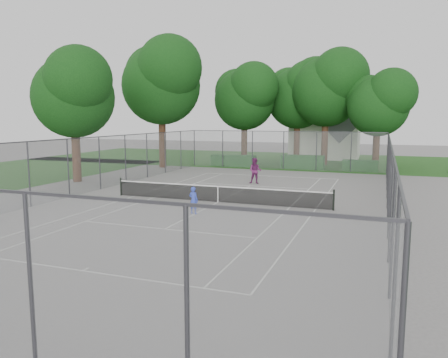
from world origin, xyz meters
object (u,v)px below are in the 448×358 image
(girl_player, at_px, (194,200))
(woman_player, at_px, (255,171))
(house, at_px, (326,126))
(tennis_net, at_px, (218,193))

(girl_player, relative_size, woman_player, 0.73)
(woman_player, bearing_deg, house, 76.59)
(tennis_net, bearing_deg, girl_player, -91.55)
(girl_player, distance_m, woman_player, 10.69)
(girl_player, bearing_deg, woman_player, -79.78)
(tennis_net, xyz_separation_m, woman_player, (0.03, 7.51, 0.42))
(house, relative_size, girl_player, 6.93)
(tennis_net, distance_m, girl_player, 3.18)
(tennis_net, height_order, house, house)
(tennis_net, height_order, woman_player, woman_player)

